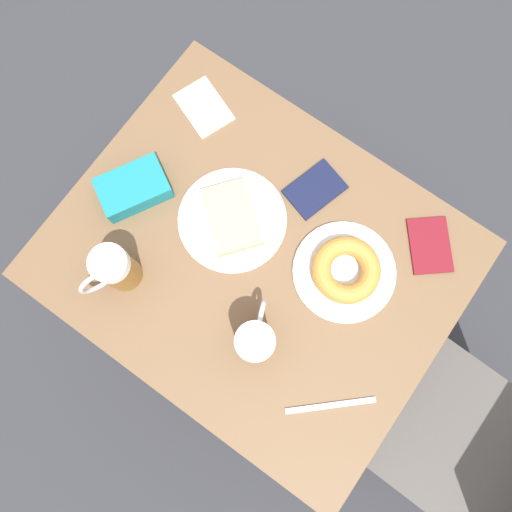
{
  "coord_description": "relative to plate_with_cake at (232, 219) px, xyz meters",
  "views": [
    {
      "loc": [
        0.18,
        0.13,
        1.82
      ],
      "look_at": [
        0.0,
        0.0,
        0.76
      ],
      "focal_mm": 35.0,
      "sensor_mm": 36.0,
      "label": 1
    }
  ],
  "objects": [
    {
      "name": "blue_pouch",
      "position": [
        0.07,
        -0.22,
        0.01
      ],
      "size": [
        0.18,
        0.16,
        0.05
      ],
      "rotation": [
        0.0,
        0.0,
        5.77
      ],
      "color": "teal",
      "rests_on": "table"
    },
    {
      "name": "passport_far_edge",
      "position": [
        -0.21,
        0.39,
        -0.01
      ],
      "size": [
        0.15,
        0.15,
        0.01
      ],
      "rotation": [
        0.0,
        0.0,
        2.26
      ],
      "color": "maroon",
      "rests_on": "table"
    },
    {
      "name": "ground_plane",
      "position": [
        0.04,
        0.09,
        -0.76
      ],
      "size": [
        8.0,
        8.0,
        0.0
      ],
      "primitive_type": "plane",
      "color": "#333338"
    },
    {
      "name": "plate_with_donut",
      "position": [
        -0.05,
        0.27,
        0.01
      ],
      "size": [
        0.23,
        0.23,
        0.05
      ],
      "color": "silver",
      "rests_on": "table"
    },
    {
      "name": "beer_mug_left",
      "position": [
        0.24,
        -0.12,
        0.06
      ],
      "size": [
        0.12,
        0.08,
        0.14
      ],
      "color": "#8C5619",
      "rests_on": "table"
    },
    {
      "name": "beer_mug_center",
      "position": [
        0.19,
        0.2,
        0.06
      ],
      "size": [
        0.12,
        0.08,
        0.14
      ],
      "color": "#8C5619",
      "rests_on": "table"
    },
    {
      "name": "passport_near_edge",
      "position": [
        -0.17,
        0.11,
        -0.01
      ],
      "size": [
        0.15,
        0.12,
        0.01
      ],
      "rotation": [
        0.0,
        0.0,
        4.43
      ],
      "color": "#141938",
      "rests_on": "table"
    },
    {
      "name": "table",
      "position": [
        0.04,
        0.09,
        -0.09
      ],
      "size": [
        0.7,
        0.87,
        0.74
      ],
      "color": "brown",
      "rests_on": "ground_plane"
    },
    {
      "name": "plate_with_cake",
      "position": [
        0.0,
        0.0,
        0.0
      ],
      "size": [
        0.24,
        0.24,
        0.04
      ],
      "color": "silver",
      "rests_on": "table"
    },
    {
      "name": "napkin_folded",
      "position": [
        -0.18,
        -0.22,
        -0.01
      ],
      "size": [
        0.13,
        0.16,
        0.0
      ],
      "rotation": [
        0.0,
        0.0,
        4.34
      ],
      "color": "white",
      "rests_on": "table"
    },
    {
      "name": "fork",
      "position": [
        0.2,
        0.4,
        -0.01
      ],
      "size": [
        0.14,
        0.15,
        0.0
      ],
      "rotation": [
        0.0,
        0.0,
        0.74
      ],
      "color": "silver",
      "rests_on": "table"
    }
  ]
}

